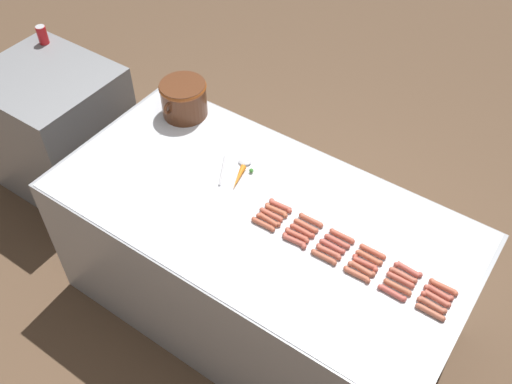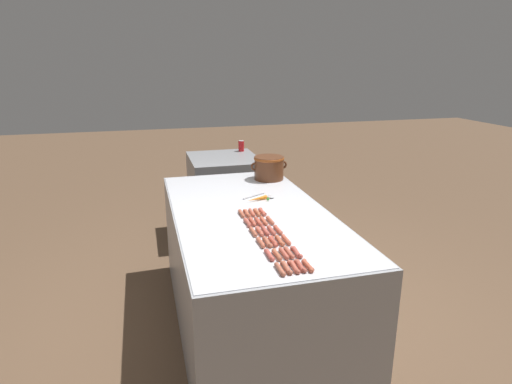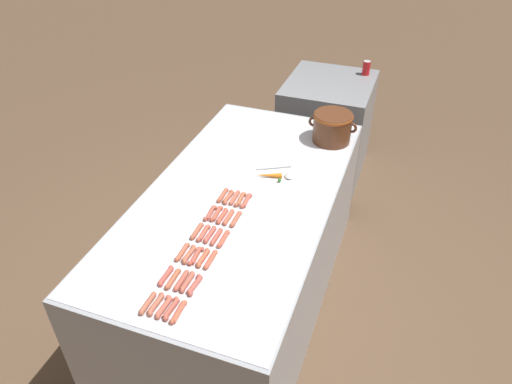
{
  "view_description": "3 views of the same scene",
  "coord_description": "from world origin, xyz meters",
  "px_view_note": "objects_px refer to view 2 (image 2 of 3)",
  "views": [
    {
      "loc": [
        -1.55,
        -1.05,
        3.03
      ],
      "look_at": [
        0.08,
        0.08,
        0.91
      ],
      "focal_mm": 40.1,
      "sensor_mm": 36.0,
      "label": 1
    },
    {
      "loc": [
        -0.7,
        -2.8,
        1.93
      ],
      "look_at": [
        0.1,
        0.22,
        0.97
      ],
      "focal_mm": 30.19,
      "sensor_mm": 36.0,
      "label": 2
    },
    {
      "loc": [
        0.85,
        -2.08,
        2.56
      ],
      "look_at": [
        0.13,
        -0.08,
        1.0
      ],
      "focal_mm": 33.05,
      "sensor_mm": 36.0,
      "label": 3
    }
  ],
  "objects_px": {
    "hot_dog_7": "(277,255)",
    "hot_dog_19": "(289,253)",
    "hot_dog_9": "(260,231)",
    "hot_dog_27": "(278,230)",
    "hot_dog_16": "(258,221)",
    "hot_dog_14": "(273,241)",
    "hot_dog_28": "(270,220)",
    "carrot": "(258,199)",
    "back_cabinet": "(224,197)",
    "hot_dog_22": "(264,221)",
    "hot_dog_0": "(280,269)",
    "hot_dog_25": "(296,252)",
    "hot_dog_26": "(286,240)",
    "hot_dog_8": "(267,242)",
    "hot_dog_18": "(300,266)",
    "hot_dog_3": "(253,232)",
    "hot_dog_11": "(247,213)",
    "hot_dog_1": "(269,255)",
    "hot_dog_24": "(308,266)",
    "hot_dog_10": "(253,222)",
    "hot_dog_2": "(261,242)",
    "hot_dog_21": "(271,230)",
    "hot_dog_12": "(293,267)",
    "hot_dog_15": "(265,231)",
    "hot_dog_20": "(280,241)",
    "hot_dog_23": "(257,212)",
    "soda_can": "(241,146)",
    "hot_dog_13": "(283,253)",
    "hot_dog_4": "(248,223)",
    "serving_spoon": "(265,196)",
    "hot_dog_29": "(262,212)",
    "hot_dog_6": "(286,268)",
    "hot_dog_5": "(242,214)"
  },
  "relations": [
    {
      "from": "back_cabinet",
      "to": "hot_dog_27",
      "type": "xyz_separation_m",
      "value": [
        -0.07,
        -2.19,
        0.46
      ]
    },
    {
      "from": "hot_dog_4",
      "to": "hot_dog_21",
      "type": "height_order",
      "value": "same"
    },
    {
      "from": "hot_dog_7",
      "to": "hot_dog_19",
      "type": "xyz_separation_m",
      "value": [
        0.07,
        0.01,
        0.0
      ]
    },
    {
      "from": "hot_dog_8",
      "to": "hot_dog_18",
      "type": "distance_m",
      "value": 0.34
    },
    {
      "from": "hot_dog_19",
      "to": "hot_dog_11",
      "type": "bearing_deg",
      "value": 96.19
    },
    {
      "from": "hot_dog_21",
      "to": "serving_spoon",
      "type": "distance_m",
      "value": 0.71
    },
    {
      "from": "hot_dog_3",
      "to": "hot_dog_11",
      "type": "bearing_deg",
      "value": 82.87
    },
    {
      "from": "hot_dog_0",
      "to": "hot_dog_1",
      "type": "height_order",
      "value": "same"
    },
    {
      "from": "hot_dog_10",
      "to": "hot_dog_24",
      "type": "bearing_deg",
      "value": -80.19
    },
    {
      "from": "hot_dog_24",
      "to": "hot_dog_29",
      "type": "height_order",
      "value": "same"
    },
    {
      "from": "hot_dog_19",
      "to": "hot_dog_16",
      "type": "bearing_deg",
      "value": 94.32
    },
    {
      "from": "hot_dog_14",
      "to": "hot_dog_27",
      "type": "relative_size",
      "value": 1.0
    },
    {
      "from": "hot_dog_0",
      "to": "hot_dog_25",
      "type": "bearing_deg",
      "value": 48.52
    },
    {
      "from": "soda_can",
      "to": "hot_dog_16",
      "type": "bearing_deg",
      "value": -100.28
    },
    {
      "from": "hot_dog_21",
      "to": "hot_dog_24",
      "type": "xyz_separation_m",
      "value": [
        0.04,
        -0.51,
        0.0
      ]
    },
    {
      "from": "hot_dog_22",
      "to": "hot_dog_23",
      "type": "relative_size",
      "value": 1.0
    },
    {
      "from": "hot_dog_16",
      "to": "hot_dog_14",
      "type": "bearing_deg",
      "value": -90.16
    },
    {
      "from": "hot_dog_7",
      "to": "serving_spoon",
      "type": "relative_size",
      "value": 0.54
    },
    {
      "from": "hot_dog_9",
      "to": "hot_dog_27",
      "type": "xyz_separation_m",
      "value": [
        0.12,
        -0.01,
        0.0
      ]
    },
    {
      "from": "hot_dog_14",
      "to": "hot_dog_20",
      "type": "bearing_deg",
      "value": -0.53
    },
    {
      "from": "hot_dog_12",
      "to": "hot_dog_16",
      "type": "distance_m",
      "value": 0.67
    },
    {
      "from": "hot_dog_18",
      "to": "hot_dog_24",
      "type": "relative_size",
      "value": 1.0
    },
    {
      "from": "hot_dog_11",
      "to": "hot_dog_29",
      "type": "relative_size",
      "value": 1.0
    },
    {
      "from": "hot_dog_14",
      "to": "hot_dog_25",
      "type": "xyz_separation_m",
      "value": [
        0.08,
        -0.18,
        0.0
      ]
    },
    {
      "from": "hot_dog_20",
      "to": "hot_dog_27",
      "type": "bearing_deg",
      "value": 75.93
    },
    {
      "from": "hot_dog_2",
      "to": "serving_spoon",
      "type": "relative_size",
      "value": 0.54
    },
    {
      "from": "hot_dog_12",
      "to": "hot_dog_13",
      "type": "distance_m",
      "value": 0.17
    },
    {
      "from": "hot_dog_9",
      "to": "hot_dog_20",
      "type": "height_order",
      "value": "same"
    },
    {
      "from": "hot_dog_21",
      "to": "hot_dog_27",
      "type": "xyz_separation_m",
      "value": [
        0.04,
        -0.0,
        0.0
      ]
    },
    {
      "from": "hot_dog_9",
      "to": "hot_dog_18",
      "type": "xyz_separation_m",
      "value": [
        0.08,
        -0.5,
        0.0
      ]
    },
    {
      "from": "hot_dog_15",
      "to": "hot_dog_27",
      "type": "height_order",
      "value": "same"
    },
    {
      "from": "hot_dog_8",
      "to": "soda_can",
      "type": "bearing_deg",
      "value": 80.23
    },
    {
      "from": "hot_dog_28",
      "to": "carrot",
      "type": "height_order",
      "value": "carrot"
    },
    {
      "from": "hot_dog_9",
      "to": "hot_dog_26",
      "type": "bearing_deg",
      "value": -55.2
    },
    {
      "from": "hot_dog_20",
      "to": "hot_dog_9",
      "type": "bearing_deg",
      "value": 114.14
    },
    {
      "from": "hot_dog_10",
      "to": "hot_dog_2",
      "type": "bearing_deg",
      "value": -96.53
    },
    {
      "from": "hot_dog_16",
      "to": "hot_dog_26",
      "type": "distance_m",
      "value": 0.34
    },
    {
      "from": "hot_dog_3",
      "to": "hot_dog_27",
      "type": "bearing_deg",
      "value": -3.49
    },
    {
      "from": "carrot",
      "to": "hot_dog_2",
      "type": "bearing_deg",
      "value": -103.81
    },
    {
      "from": "hot_dog_3",
      "to": "hot_dog_5",
      "type": "distance_m",
      "value": 0.34
    },
    {
      "from": "hot_dog_15",
      "to": "hot_dog_25",
      "type": "relative_size",
      "value": 1.0
    },
    {
      "from": "hot_dog_13",
      "to": "hot_dog_27",
      "type": "distance_m",
      "value": 0.34
    },
    {
      "from": "back_cabinet",
      "to": "hot_dog_22",
      "type": "bearing_deg",
      "value": -93.3
    },
    {
      "from": "hot_dog_2",
      "to": "hot_dog_19",
      "type": "xyz_separation_m",
      "value": [
        0.11,
        -0.17,
        0.0
      ]
    },
    {
      "from": "hot_dog_19",
      "to": "hot_dog_23",
      "type": "bearing_deg",
      "value": 89.95
    },
    {
      "from": "hot_dog_6",
      "to": "hot_dog_12",
      "type": "height_order",
      "value": "same"
    },
    {
      "from": "hot_dog_1",
      "to": "hot_dog_10",
      "type": "relative_size",
      "value": 1.0
    },
    {
      "from": "hot_dog_7",
      "to": "hot_dog_24",
      "type": "xyz_separation_m",
      "value": [
        0.11,
        -0.17,
        0.0
      ]
    },
    {
      "from": "hot_dog_12",
      "to": "hot_dog_27",
      "type": "xyz_separation_m",
      "value": [
        0.08,
        0.5,
        0.0
      ]
    },
    {
      "from": "hot_dog_4",
      "to": "hot_dog_7",
      "type": "distance_m",
      "value": 0.51
    }
  ]
}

